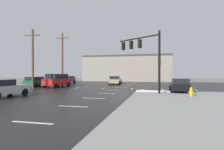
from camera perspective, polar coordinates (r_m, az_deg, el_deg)
ground_plane at (r=25.53m, az=1.73°, el=-4.27°), size 120.00×120.00×0.00m
road_asphalt at (r=25.53m, az=1.73°, el=-4.25°), size 44.00×44.00×0.02m
snow_strip_curbside at (r=21.00m, az=12.98°, el=-4.86°), size 4.00×1.60×0.06m
lane_markings at (r=23.96m, az=3.89°, el=-4.53°), size 36.15×36.15×0.01m
traffic_signal_mast at (r=20.33m, az=10.08°, el=7.13°), size 4.79×3.34×6.29m
fire_hydrant at (r=17.49m, az=23.22°, el=-4.78°), size 0.48×0.26×0.79m
strip_building_background at (r=50.71m, az=4.72°, el=2.02°), size 22.99×8.00×6.89m
sedan_silver at (r=19.01m, az=-30.72°, el=-3.43°), size 2.22×4.61×1.58m
sedan_tan at (r=34.96m, az=1.05°, el=-1.57°), size 2.30×4.64×1.58m
sedan_black at (r=21.50m, az=20.03°, el=-2.93°), size 2.11×4.58×1.58m
suv_red at (r=29.84m, az=-16.54°, el=-1.50°), size 2.60×4.99×2.03m
sedan_green at (r=31.53m, az=-22.14°, el=-1.84°), size 2.21×4.61×1.58m
sedan_blue at (r=37.83m, az=-13.64°, el=-1.42°), size 2.06×4.56×1.58m
utility_pole_mid at (r=27.16m, az=-23.23°, el=4.92°), size 2.20×0.28×8.06m
utility_pole_far at (r=31.36m, az=-15.04°, el=4.95°), size 2.20×0.28×8.70m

